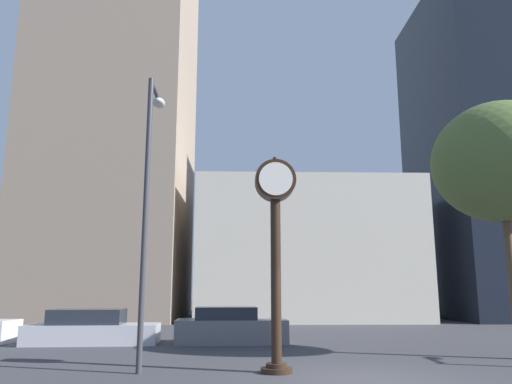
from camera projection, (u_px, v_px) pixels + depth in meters
The scene contains 9 objects.
ground_plane at pixel (363, 380), 10.85m from camera, with size 200.00×200.00×0.00m, color #38383D.
building_tall_tower at pixel (122, 48), 37.96m from camera, with size 10.25×12.00×40.17m.
building_storefront_row at pixel (303, 254), 35.30m from camera, with size 14.31×12.00×9.01m.
building_glass_modern at pixel (488, 152), 37.18m from camera, with size 9.01×12.00×24.17m.
street_clock at pixel (276, 228), 12.46m from camera, with size 1.04×0.76×5.30m.
car_silver at pixel (92, 329), 18.26m from camera, with size 4.78×2.09×1.25m.
car_grey at pixel (231, 328), 18.50m from camera, with size 4.13×2.05×1.33m.
street_lamp_left at pixel (150, 177), 12.92m from camera, with size 0.36×1.57×7.38m.
bare_tree at pixel (501, 162), 15.32m from camera, with size 4.11×4.11×7.65m.
Camera 1 is at (-2.67, -11.37, 1.90)m, focal length 35.00 mm.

